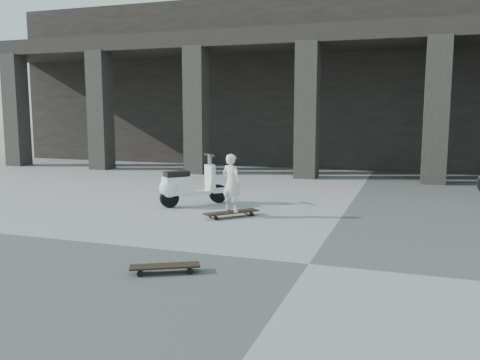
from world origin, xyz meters
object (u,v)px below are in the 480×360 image
(skateboard_spare, at_px, (165,267))
(scooter, at_px, (183,186))
(longboard, at_px, (231,213))
(child, at_px, (231,183))

(skateboard_spare, bearing_deg, scooter, 84.26)
(longboard, distance_m, scooter, 1.57)
(skateboard_spare, distance_m, child, 3.48)
(longboard, bearing_deg, scooter, 104.98)
(scooter, bearing_deg, skateboard_spare, -115.99)
(longboard, relative_size, child, 0.87)
(longboard, xyz_separation_m, skateboard_spare, (0.35, -3.41, -0.01))
(longboard, bearing_deg, child, 0.00)
(skateboard_spare, xyz_separation_m, scooter, (-1.71, 4.12, 0.35))
(longboard, distance_m, child, 0.57)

